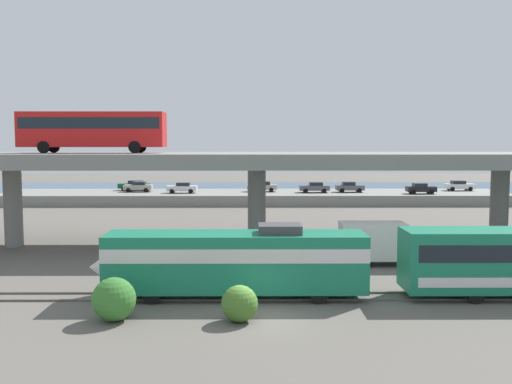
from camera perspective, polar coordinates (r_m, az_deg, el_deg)
The scene contains 19 objects.
ground_plane at distance 29.37m, azimuth 0.36°, elevation -12.45°, with size 260.00×260.00×0.00m, color #605B54.
rail_strip_near at distance 32.45m, azimuth 0.29°, elevation -10.63°, with size 110.00×0.12×0.12m, color #59544C.
rail_strip_far at distance 33.93m, azimuth 0.26°, elevation -9.93°, with size 110.00×0.12×0.12m, color #59544C.
train_locomotive at distance 32.73m, azimuth -3.29°, elevation -6.66°, with size 15.57×3.04×4.18m.
highway_overpass at distance 48.04m, azimuth 0.07°, elevation 2.89°, with size 96.00×10.56×7.84m.
transit_bus_on_overpass at distance 50.32m, azimuth -15.85°, elevation 6.08°, with size 12.00×2.68×3.40m.
service_truck_west at distance 42.36m, azimuth 12.62°, elevation -4.85°, with size 6.80×2.46×3.04m.
pier_parking_lot at distance 83.40m, azimuth -0.10°, elevation -0.51°, with size 72.03×11.98×1.49m, color gray.
parked_car_0 at distance 82.36m, azimuth -7.31°, elevation 0.44°, with size 4.26×1.83×1.50m.
parked_car_1 at distance 85.26m, azimuth -11.54°, elevation 0.53°, with size 4.07×1.84×1.50m.
parked_car_2 at distance 84.14m, azimuth 9.23°, elevation 0.51°, with size 4.01×1.95×1.50m.
parked_car_3 at distance 83.93m, azimuth 0.61°, elevation 0.56°, with size 4.32×1.90×1.50m.
parked_car_4 at distance 83.65m, azimuth 15.97°, elevation 0.35°, with size 4.02×1.84×1.50m.
parked_car_5 at distance 90.71m, azimuth 19.45°, elevation 0.61°, with size 4.26×1.82×1.50m.
parked_car_6 at distance 87.99m, azimuth -11.92°, elevation 0.66°, with size 4.57×1.90×1.50m.
parked_car_7 at distance 82.93m, azimuth 5.81°, elevation 0.48°, with size 4.24×2.00×1.50m.
harbor_water at distance 106.37m, azimuth -0.15°, elevation 0.29°, with size 140.00×36.00×0.01m, color #2D5170.
shrub_left at distance 29.64m, azimuth -13.86°, elevation -10.26°, with size 2.16×2.16×2.16m, color #37782F.
shrub_right at distance 28.72m, azimuth -1.64°, elevation -10.97°, with size 1.81×1.81×1.81m, color #427028.
Camera 1 is at (-0.35, -28.01, 8.83)m, focal length 40.47 mm.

